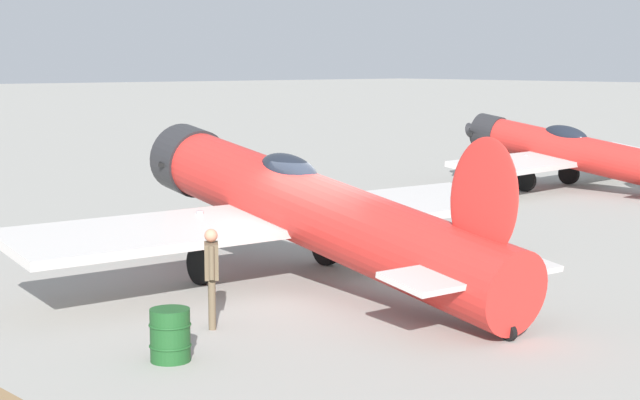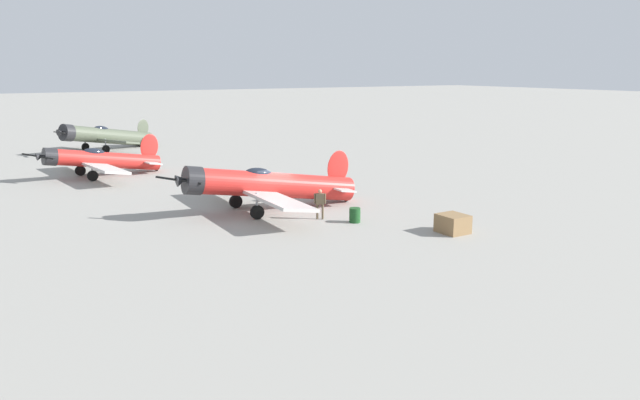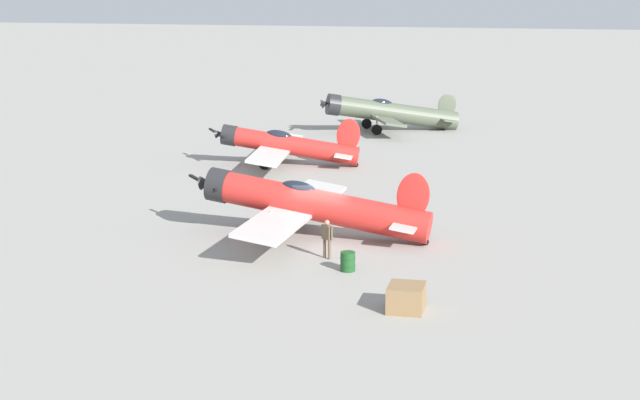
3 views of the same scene
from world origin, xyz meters
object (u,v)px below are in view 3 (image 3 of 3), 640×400
(equipment_crate, at_px, (406,298))
(airplane_mid_apron, at_px, (285,145))
(airplane_far_line, at_px, (388,112))
(ground_crew_mechanic, at_px, (327,235))
(fuel_drum, at_px, (348,261))
(airplane_foreground, at_px, (309,204))

(equipment_crate, bearing_deg, airplane_mid_apron, 24.21)
(airplane_far_line, height_order, ground_crew_mechanic, airplane_far_line)
(airplane_far_line, relative_size, fuel_drum, 12.96)
(airplane_far_line, height_order, equipment_crate, airplane_far_line)
(ground_crew_mechanic, height_order, equipment_crate, ground_crew_mechanic)
(airplane_mid_apron, relative_size, fuel_drum, 14.18)
(airplane_mid_apron, xyz_separation_m, fuel_drum, (-22.33, -8.91, -0.93))
(airplane_mid_apron, height_order, ground_crew_mechanic, airplane_mid_apron)
(airplane_foreground, relative_size, equipment_crate, 8.06)
(ground_crew_mechanic, xyz_separation_m, equipment_crate, (-6.04, -4.38, -0.56))
(airplane_foreground, height_order, airplane_far_line, airplane_foreground)
(airplane_mid_apron, bearing_deg, fuel_drum, 105.21)
(ground_crew_mechanic, bearing_deg, airplane_mid_apron, 53.58)
(airplane_foreground, height_order, ground_crew_mechanic, airplane_foreground)
(airplane_far_line, xyz_separation_m, equipment_crate, (-42.77, -8.05, -1.01))
(equipment_crate, relative_size, fuel_drum, 1.85)
(airplane_far_line, distance_m, fuel_drum, 38.69)
(airplane_mid_apron, bearing_deg, equipment_crate, 107.66)
(airplane_foreground, relative_size, fuel_drum, 14.88)
(ground_crew_mechanic, bearing_deg, airplane_foreground, 59.37)
(airplane_foreground, relative_size, airplane_mid_apron, 1.05)
(airplane_mid_apron, height_order, equipment_crate, airplane_mid_apron)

